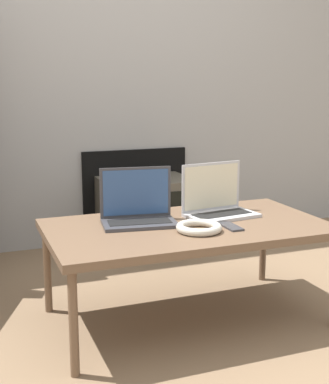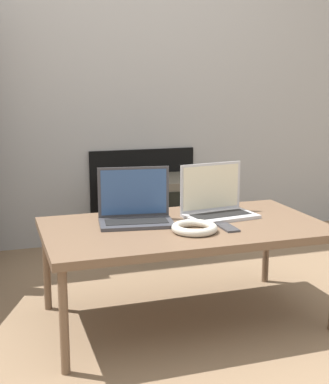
{
  "view_description": "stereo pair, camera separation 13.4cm",
  "coord_description": "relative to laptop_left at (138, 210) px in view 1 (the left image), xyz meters",
  "views": [
    {
      "loc": [
        -0.95,
        -1.83,
        1.11
      ],
      "look_at": [
        0.0,
        0.65,
        0.56
      ],
      "focal_mm": 50.0,
      "sensor_mm": 36.0,
      "label": 1
    },
    {
      "loc": [
        -0.82,
        -1.88,
        1.11
      ],
      "look_at": [
        0.0,
        0.65,
        0.56
      ],
      "focal_mm": 50.0,
      "sensor_mm": 36.0,
      "label": 2
    }
  ],
  "objects": [
    {
      "name": "tv",
      "position": [
        0.38,
        1.0,
        -0.29
      ],
      "size": [
        0.59,
        0.45,
        0.48
      ],
      "color": "#4C473D",
      "rests_on": "ground_plane"
    },
    {
      "name": "laptop_right",
      "position": [
        0.41,
        0.0,
        0.0
      ],
      "size": [
        0.36,
        0.24,
        0.25
      ],
      "rotation": [
        0.0,
        0.0,
        0.14
      ],
      "color": "#B2B2B7",
      "rests_on": "table"
    },
    {
      "name": "headphones",
      "position": [
        0.21,
        -0.23,
        -0.04
      ],
      "size": [
        0.2,
        0.2,
        0.04
      ],
      "color": "beige",
      "rests_on": "table"
    },
    {
      "name": "wall_back",
      "position": [
        0.21,
        1.27,
        0.76
      ],
      "size": [
        7.0,
        0.08,
        2.6
      ],
      "color": "#999999",
      "rests_on": "ground_plane"
    },
    {
      "name": "table",
      "position": [
        0.2,
        -0.11,
        -0.1
      ],
      "size": [
        1.28,
        0.71,
        0.46
      ],
      "color": "brown",
      "rests_on": "ground_plane"
    },
    {
      "name": "laptop_left",
      "position": [
        0.0,
        0.0,
        0.0
      ],
      "size": [
        0.36,
        0.25,
        0.25
      ],
      "rotation": [
        0.0,
        0.0,
        -0.14
      ],
      "color": "#38383D",
      "rests_on": "table"
    },
    {
      "name": "phone",
      "position": [
        0.37,
        -0.23,
        -0.06
      ],
      "size": [
        0.06,
        0.14,
        0.01
      ],
      "color": "#333338",
      "rests_on": "table"
    },
    {
      "name": "ground_plane",
      "position": [
        0.2,
        -0.46,
        -0.53
      ],
      "size": [
        14.0,
        14.0,
        0.0
      ],
      "primitive_type": "plane",
      "color": "#7A6047"
    }
  ]
}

